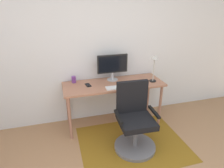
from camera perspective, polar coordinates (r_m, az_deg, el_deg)
name	(u,v)px	position (r m, az deg, el deg)	size (l,w,h in m)	color
wall_back	(105,45)	(3.33, -1.99, 11.27)	(6.00, 0.10, 2.60)	silver
area_rug	(132,143)	(3.10, 5.84, -16.63)	(1.53, 1.22, 0.01)	brown
desk	(114,88)	(3.20, 0.49, -1.07)	(1.61, 0.58, 0.75)	#A86D52
monitor	(112,65)	(3.22, 0.14, 5.48)	(0.50, 0.18, 0.43)	#B2B2B7
keyboard	(120,87)	(3.01, 2.26, -0.89)	(0.43, 0.13, 0.02)	white
computer_mouse	(138,83)	(3.15, 7.40, 0.20)	(0.06, 0.10, 0.03)	white
coffee_cup	(74,80)	(3.24, -10.95, 1.28)	(0.07, 0.07, 0.10)	#6E3788
cell_phone	(88,85)	(3.11, -6.91, -0.31)	(0.07, 0.14, 0.01)	black
desk_lamp	(154,63)	(3.21, 12.09, 6.01)	(0.11, 0.11, 0.44)	black
office_chair	(135,124)	(2.84, 6.54, -11.49)	(0.59, 0.59, 0.96)	slate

